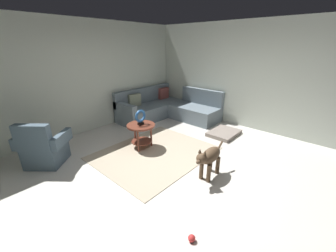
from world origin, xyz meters
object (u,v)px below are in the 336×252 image
at_px(torus_sculpture, 140,117).
at_px(dog_toy_ball, 192,238).
at_px(sectional_couch, 167,109).
at_px(dog, 209,158).
at_px(dog_bed_mat, 224,133).
at_px(armchair, 44,149).
at_px(side_table, 141,130).

xyz_separation_m(torus_sculpture, dog_toy_ball, (-1.19, -2.21, -0.67)).
bearing_deg(sectional_couch, torus_sculpture, -153.45).
distance_m(torus_sculpture, dog, 1.71).
height_order(torus_sculpture, dog_bed_mat, torus_sculpture).
relative_size(torus_sculpture, dog_toy_ball, 3.74).
relative_size(armchair, side_table, 1.66).
relative_size(dog_bed_mat, dog, 0.94).
distance_m(dog_bed_mat, dog, 1.95).
distance_m(sectional_couch, torus_sculpture, 2.10).
height_order(armchair, side_table, armchair).
relative_size(side_table, dog_bed_mat, 0.75).
xyz_separation_m(sectional_couch, dog_toy_ball, (-3.03, -3.13, -0.25)).
relative_size(side_table, dog_toy_ball, 6.89).
bearing_deg(dog, torus_sculpture, -1.24).
xyz_separation_m(sectional_couch, torus_sculpture, (-1.84, -0.92, 0.42)).
bearing_deg(dog_bed_mat, torus_sculpture, 150.85).
relative_size(side_table, torus_sculpture, 1.84).
bearing_deg(dog, sectional_couch, -37.03).
height_order(side_table, dog, dog).
xyz_separation_m(armchair, dog_bed_mat, (3.50, -1.85, -0.28)).
xyz_separation_m(side_table, torus_sculpture, (-0.00, -0.00, 0.29)).
bearing_deg(torus_sculpture, sectional_couch, 26.55).
distance_m(dog_bed_mat, dog_toy_ball, 3.25).
xyz_separation_m(sectional_couch, side_table, (-1.84, -0.92, 0.13)).
height_order(dog_bed_mat, dog_toy_ball, dog_bed_mat).
bearing_deg(armchair, dog_bed_mat, 21.62).
xyz_separation_m(sectional_couch, dog_bed_mat, (-0.01, -1.94, -0.24)).
bearing_deg(dog_toy_ball, sectional_couch, 45.91).
height_order(sectional_couch, dog, sectional_couch).
bearing_deg(armchair, dog, -6.50).
bearing_deg(dog_toy_ball, dog_bed_mat, 21.41).
distance_m(sectional_couch, dog_bed_mat, 1.96).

